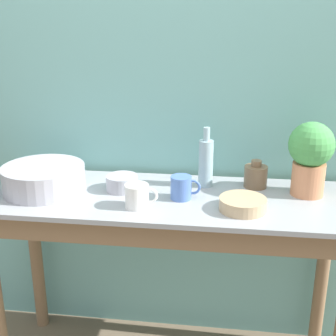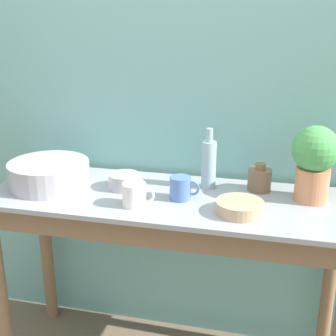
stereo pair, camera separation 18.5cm
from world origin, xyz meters
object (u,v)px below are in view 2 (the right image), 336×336
Objects in this scene: mug_white at (135,195)px; mug_blue at (181,188)px; bottle_short at (259,179)px; bowl_small_steel at (124,181)px; potted_plant at (315,159)px; bowl_small_tan at (240,207)px; bowl_wash_large at (49,174)px; bottle_tall at (209,163)px.

mug_blue reaches higher than mug_white.
bottle_short reaches higher than bowl_small_steel.
bowl_small_steel is at bearing 120.69° from mug_white.
potted_plant is 1.69× the size of bowl_small_tan.
potted_plant is 0.89× the size of bowl_wash_large.
bowl_wash_large reaches higher than mug_white.
bowl_wash_large is 0.32m from bowl_small_steel.
mug_white is (0.42, -0.12, -0.01)m from bowl_wash_large.
bottle_tall is 2.14× the size of mug_blue.
mug_white is at bearing -161.98° from potted_plant.
bowl_small_tan is at bearing -103.07° from bottle_short.
bottle_short is 0.66× the size of bowl_small_tan.
mug_white is at bearing -176.34° from bowl_small_tan.
bottle_short reaches higher than mug_white.
mug_white is 0.40m from bowl_small_tan.
bottle_tall is at bearing 174.25° from potted_plant.
mug_blue is (-0.09, -0.15, -0.06)m from bottle_tall.
bowl_small_steel is at bearing 8.27° from bowl_wash_large.
potted_plant reaches higher than bowl_small_steel.
bowl_small_steel is at bearing -164.95° from bottle_tall.
mug_blue is (-0.30, -0.17, -0.00)m from bottle_short.
bowl_wash_large is 2.56× the size of bowl_small_steel.
bottle_short is 0.26m from bowl_small_tan.
potted_plant is 0.70m from mug_white.
bowl_wash_large reaches higher than mug_blue.
mug_blue is at bearing 161.75° from bowl_small_tan.
bottle_tall is 1.44× the size of bowl_small_tan.
bottle_short is (-0.20, 0.06, -0.12)m from potted_plant.
potted_plant reaches higher than mug_blue.
bottle_short is at bearing 29.76° from mug_blue.
bowl_small_tan is (0.24, -0.08, -0.02)m from mug_blue.
bowl_small_steel is (-0.34, -0.09, -0.08)m from bottle_tall.
bottle_short is (0.21, 0.02, -0.06)m from bottle_tall.
bowl_wash_large is 0.57m from mug_blue.
bowl_small_steel is at bearing -176.22° from potted_plant.
bowl_wash_large is at bearing 173.51° from bowl_small_tan.
potted_plant is 1.17× the size of bottle_tall.
mug_blue is at bearing -167.59° from potted_plant.
mug_white is (-0.66, -0.21, -0.12)m from potted_plant.
potted_plant is at bearing -16.24° from bottle_short.
bottle_short is 0.93× the size of mug_white.
bottle_short is at bearing 31.06° from mug_white.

